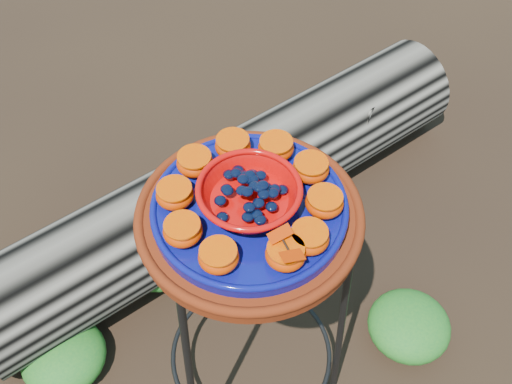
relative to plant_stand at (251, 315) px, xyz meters
name	(u,v)px	position (x,y,z in m)	size (l,w,h in m)	color
ground	(252,377)	(0.00, 0.00, -0.35)	(60.00, 60.00, 0.00)	black
plant_stand	(251,315)	(0.00, 0.00, 0.00)	(0.44, 0.44, 0.70)	black
terracotta_saucer	(250,219)	(0.00, 0.00, 0.37)	(0.42, 0.42, 0.03)	#671E09
cobalt_plate	(249,209)	(0.00, 0.00, 0.40)	(0.36, 0.36, 0.02)	#021352
red_bowl	(249,197)	(0.00, 0.00, 0.43)	(0.18, 0.18, 0.05)	#C60806
glass_gems	(249,183)	(0.00, 0.00, 0.47)	(0.14, 0.14, 0.02)	black
orange_half_0	(286,254)	(0.01, -0.13, 0.43)	(0.07, 0.07, 0.04)	#D63E00
orange_half_1	(309,238)	(0.06, -0.12, 0.43)	(0.07, 0.07, 0.04)	#D63E00
orange_half_2	(324,203)	(0.12, -0.06, 0.43)	(0.07, 0.07, 0.04)	#D63E00
orange_half_3	(311,169)	(0.13, 0.02, 0.43)	(0.07, 0.07, 0.04)	#D63E00
orange_half_4	(276,148)	(0.09, 0.10, 0.43)	(0.07, 0.07, 0.04)	#D63E00
orange_half_5	(233,146)	(0.02, 0.13, 0.43)	(0.07, 0.07, 0.04)	#D63E00
orange_half_6	(195,163)	(-0.06, 0.12, 0.43)	(0.07, 0.07, 0.04)	#D63E00
orange_half_7	(175,195)	(-0.12, 0.06, 0.43)	(0.07, 0.07, 0.04)	#D63E00
orange_half_8	(183,231)	(-0.13, -0.02, 0.43)	(0.07, 0.07, 0.04)	#D63E00
orange_half_9	(219,257)	(-0.09, -0.10, 0.43)	(0.07, 0.07, 0.04)	#D63E00
butterfly	(286,245)	(0.01, -0.13, 0.45)	(0.09, 0.05, 0.02)	#BE2800
driftwood_log	(230,186)	(0.14, 0.54, -0.20)	(1.63, 0.43, 0.31)	black
foliage_left	(63,355)	(-0.46, 0.23, -0.29)	(0.23, 0.23, 0.11)	#185E1D
foliage_right	(409,325)	(0.45, -0.05, -0.29)	(0.23, 0.23, 0.12)	#185E1D
foliage_back	(158,245)	(-0.12, 0.46, -0.27)	(0.31, 0.31, 0.15)	#185E1D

